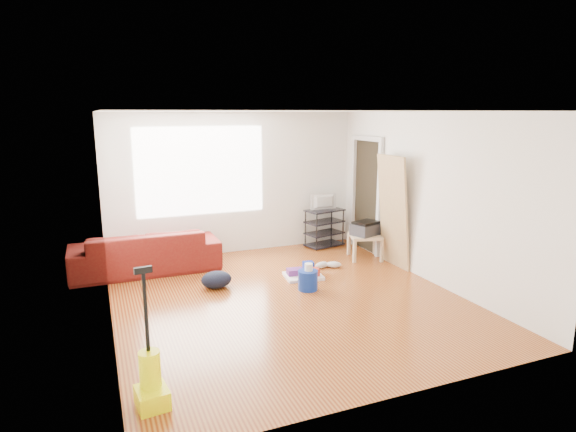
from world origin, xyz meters
name	(u,v)px	position (x,y,z in m)	size (l,w,h in m)	color
room	(288,206)	(0.07, 0.15, 1.25)	(4.51, 5.01, 2.51)	maroon
sofa	(147,271)	(-1.65, 1.95, 0.00)	(2.28, 0.89, 0.67)	#540C0B
tv_stand	(324,227)	(1.65, 2.22, 0.36)	(0.77, 0.55, 0.70)	black
tv	(325,202)	(1.65, 2.22, 0.85)	(0.52, 0.07, 0.30)	black
side_table	(365,239)	(1.95, 1.23, 0.36)	(0.65, 0.65, 0.42)	tan
printer	(366,228)	(1.95, 1.23, 0.54)	(0.54, 0.48, 0.24)	#28282F
bucket	(308,290)	(0.40, 0.23, 0.00)	(0.28, 0.28, 0.28)	navy
toilet_paper	(309,277)	(0.41, 0.22, 0.19)	(0.12, 0.12, 0.11)	white
cleaning_tray	(304,273)	(0.57, 0.74, 0.06)	(0.61, 0.51, 0.20)	white
backpack	(217,288)	(-0.79, 0.79, 0.00)	(0.44, 0.35, 0.24)	black
sneakers	(328,265)	(1.11, 1.00, 0.05)	(0.46, 0.24, 0.10)	silver
vacuum	(151,381)	(-2.00, -1.80, 0.23)	(0.29, 0.32, 1.24)	#FCFF00
door_panel	(391,266)	(2.13, 0.70, 0.00)	(0.04, 0.73, 1.84)	#A07652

